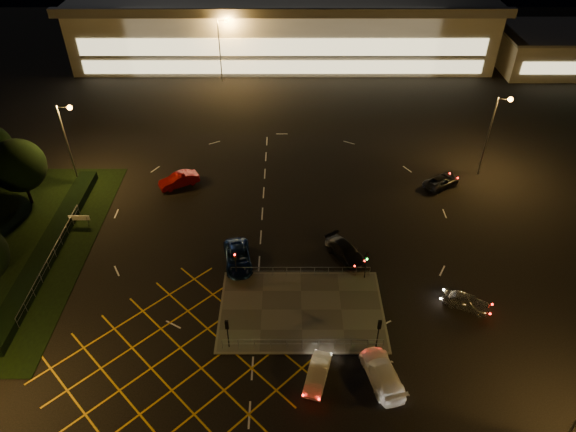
{
  "coord_description": "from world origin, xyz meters",
  "views": [
    {
      "loc": [
        0.79,
        -32.55,
        34.21
      ],
      "look_at": [
        0.82,
        9.0,
        2.0
      ],
      "focal_mm": 32.0,
      "sensor_mm": 36.0,
      "label": 1
    }
  ],
  "objects_px": {
    "signal_se": "(379,328)",
    "signal_nw": "(235,260)",
    "car_right_silver": "(466,301)",
    "car_east_grey": "(441,181)",
    "signal_sw": "(227,329)",
    "car_circ_red": "(179,180)",
    "car_queue_white": "(317,374)",
    "car_approach_white": "(382,373)",
    "car_left_blue": "(238,257)",
    "car_far_dkgrey": "(346,251)",
    "signal_ne": "(367,260)"
  },
  "relations": [
    {
      "from": "signal_se",
      "to": "signal_nw",
      "type": "bearing_deg",
      "value": -33.65
    },
    {
      "from": "car_right_silver",
      "to": "car_east_grey",
      "type": "bearing_deg",
      "value": 18.66
    },
    {
      "from": "car_east_grey",
      "to": "signal_sw",
      "type": "bearing_deg",
      "value": 101.48
    },
    {
      "from": "car_right_silver",
      "to": "car_circ_red",
      "type": "distance_m",
      "value": 34.27
    },
    {
      "from": "car_queue_white",
      "to": "car_approach_white",
      "type": "distance_m",
      "value": 4.96
    },
    {
      "from": "car_left_blue",
      "to": "car_far_dkgrey",
      "type": "relative_size",
      "value": 1.08
    },
    {
      "from": "signal_nw",
      "to": "car_approach_white",
      "type": "relative_size",
      "value": 0.59
    },
    {
      "from": "car_east_grey",
      "to": "car_approach_white",
      "type": "distance_m",
      "value": 28.45
    },
    {
      "from": "signal_nw",
      "to": "car_queue_white",
      "type": "distance_m",
      "value": 13.17
    },
    {
      "from": "signal_se",
      "to": "car_circ_red",
      "type": "distance_m",
      "value": 30.88
    },
    {
      "from": "signal_se",
      "to": "car_right_silver",
      "type": "xyz_separation_m",
      "value": [
        8.49,
        4.42,
        -1.68
      ]
    },
    {
      "from": "signal_se",
      "to": "car_queue_white",
      "type": "distance_m",
      "value": 6.03
    },
    {
      "from": "signal_nw",
      "to": "car_right_silver",
      "type": "xyz_separation_m",
      "value": [
        20.49,
        -3.57,
        -1.68
      ]
    },
    {
      "from": "car_approach_white",
      "to": "signal_nw",
      "type": "bearing_deg",
      "value": -56.46
    },
    {
      "from": "signal_se",
      "to": "car_east_grey",
      "type": "relative_size",
      "value": 0.68
    },
    {
      "from": "signal_ne",
      "to": "car_queue_white",
      "type": "xyz_separation_m",
      "value": [
        -4.95,
        -10.99,
        -1.7
      ]
    },
    {
      "from": "signal_se",
      "to": "car_east_grey",
      "type": "distance_m",
      "value": 25.76
    },
    {
      "from": "car_east_grey",
      "to": "car_approach_white",
      "type": "bearing_deg",
      "value": 123.55
    },
    {
      "from": "signal_sw",
      "to": "car_far_dkgrey",
      "type": "relative_size",
      "value": 0.63
    },
    {
      "from": "signal_nw",
      "to": "car_right_silver",
      "type": "height_order",
      "value": "signal_nw"
    },
    {
      "from": "signal_sw",
      "to": "car_queue_white",
      "type": "distance_m",
      "value": 7.85
    },
    {
      "from": "signal_sw",
      "to": "car_east_grey",
      "type": "bearing_deg",
      "value": -134.36
    },
    {
      "from": "car_right_silver",
      "to": "car_queue_white",
      "type": "bearing_deg",
      "value": 144.56
    },
    {
      "from": "signal_nw",
      "to": "car_approach_white",
      "type": "xyz_separation_m",
      "value": [
        12.01,
        -10.99,
        -1.59
      ]
    },
    {
      "from": "signal_sw",
      "to": "car_right_silver",
      "type": "xyz_separation_m",
      "value": [
        20.49,
        4.42,
        -1.68
      ]
    },
    {
      "from": "car_far_dkgrey",
      "to": "car_right_silver",
      "type": "distance_m",
      "value": 11.98
    },
    {
      "from": "car_east_grey",
      "to": "car_approach_white",
      "type": "relative_size",
      "value": 0.87
    },
    {
      "from": "signal_sw",
      "to": "car_approach_white",
      "type": "xyz_separation_m",
      "value": [
        12.01,
        -3.01,
        -1.59
      ]
    },
    {
      "from": "signal_se",
      "to": "car_right_silver",
      "type": "distance_m",
      "value": 9.72
    },
    {
      "from": "signal_sw",
      "to": "car_left_blue",
      "type": "height_order",
      "value": "signal_sw"
    },
    {
      "from": "signal_se",
      "to": "signal_ne",
      "type": "relative_size",
      "value": 1.0
    },
    {
      "from": "signal_nw",
      "to": "car_far_dkgrey",
      "type": "bearing_deg",
      "value": 16.01
    },
    {
      "from": "signal_ne",
      "to": "car_right_silver",
      "type": "bearing_deg",
      "value": -22.79
    },
    {
      "from": "signal_ne",
      "to": "car_right_silver",
      "type": "distance_m",
      "value": 9.37
    },
    {
      "from": "signal_sw",
      "to": "car_left_blue",
      "type": "bearing_deg",
      "value": -89.88
    },
    {
      "from": "car_circ_red",
      "to": "car_far_dkgrey",
      "type": "bearing_deg",
      "value": 26.2
    },
    {
      "from": "car_far_dkgrey",
      "to": "car_east_grey",
      "type": "bearing_deg",
      "value": 11.38
    },
    {
      "from": "signal_ne",
      "to": "car_east_grey",
      "type": "height_order",
      "value": "signal_ne"
    },
    {
      "from": "signal_nw",
      "to": "car_far_dkgrey",
      "type": "distance_m",
      "value": 11.02
    },
    {
      "from": "signal_se",
      "to": "signal_ne",
      "type": "xyz_separation_m",
      "value": [
        0.0,
        7.99,
        0.0
      ]
    },
    {
      "from": "signal_sw",
      "to": "car_approach_white",
      "type": "height_order",
      "value": "signal_sw"
    },
    {
      "from": "car_circ_red",
      "to": "car_east_grey",
      "type": "bearing_deg",
      "value": 59.98
    },
    {
      "from": "car_east_grey",
      "to": "signal_nw",
      "type": "bearing_deg",
      "value": 89.75
    },
    {
      "from": "car_circ_red",
      "to": "car_approach_white",
      "type": "relative_size",
      "value": 0.87
    },
    {
      "from": "signal_nw",
      "to": "car_right_silver",
      "type": "distance_m",
      "value": 20.87
    },
    {
      "from": "signal_se",
      "to": "car_circ_red",
      "type": "xyz_separation_m",
      "value": [
        -19.98,
        23.49,
        -1.59
      ]
    },
    {
      "from": "car_queue_white",
      "to": "car_far_dkgrey",
      "type": "bearing_deg",
      "value": 91.85
    },
    {
      "from": "car_queue_white",
      "to": "car_left_blue",
      "type": "relative_size",
      "value": 0.75
    },
    {
      "from": "signal_nw",
      "to": "car_circ_red",
      "type": "relative_size",
      "value": 0.67
    },
    {
      "from": "car_far_dkgrey",
      "to": "car_approach_white",
      "type": "height_order",
      "value": "car_approach_white"
    }
  ]
}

